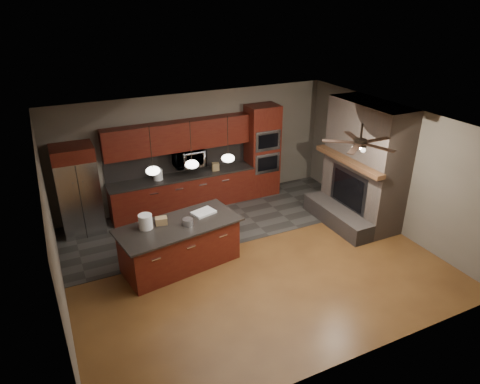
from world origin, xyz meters
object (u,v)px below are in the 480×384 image
refrigerator (78,190)px  counter_box (215,167)px  paint_tray (204,212)px  counter_bucket (158,175)px  microwave (189,158)px  cardboard_box (161,221)px  oven_tower (262,151)px  kitchen_island (180,244)px  white_bucket (146,222)px  paint_can (188,222)px

refrigerator → counter_box: (3.24, 0.03, -0.02)m
paint_tray → counter_bucket: bearing=82.7°
microwave → paint_tray: (-0.47, -2.15, -0.36)m
refrigerator → counter_box: size_ratio=10.68×
refrigerator → counter_bucket: refrigerator is taller
counter_bucket → cardboard_box: bearing=-104.2°
oven_tower → kitchen_island: 3.86m
oven_tower → paint_tray: (-2.44, -2.09, -0.25)m
kitchen_island → microwave: bearing=56.8°
oven_tower → kitchen_island: bearing=-142.9°
oven_tower → white_bucket: oven_tower is taller
paint_can → kitchen_island: bearing=142.0°
oven_tower → counter_bucket: (-2.77, 0.01, -0.17)m
microwave → counter_bucket: bearing=-176.4°
cardboard_box → counter_box: (1.99, 2.11, 0.01)m
kitchen_island → counter_bucket: size_ratio=10.04×
oven_tower → paint_tray: bearing=-139.4°
paint_can → cardboard_box: 0.51m
kitchen_island → paint_can: paint_can is taller
paint_can → paint_tray: (0.44, 0.31, -0.04)m
microwave → cardboard_box: size_ratio=3.37×
counter_box → microwave: bearing=-176.8°
kitchen_island → white_bucket: size_ratio=8.94×
paint_can → cardboard_box: cardboard_box is taller
oven_tower → counter_bucket: 2.78m
paint_tray → kitchen_island: bearing=-177.5°
refrigerator → paint_tray: bearing=-43.5°
oven_tower → microwave: (-1.98, 0.06, 0.11)m
microwave → kitchen_island: microwave is taller
cardboard_box → counter_box: size_ratio=1.15×
microwave → counter_box: microwave is taller
paint_can → refrigerator: bearing=126.0°
counter_bucket → oven_tower: bearing=-0.2°
refrigerator → cardboard_box: refrigerator is taller
counter_bucket → paint_tray: bearing=-81.1°
cardboard_box → kitchen_island: bearing=-15.6°
white_bucket → paint_tray: white_bucket is taller
cardboard_box → counter_box: bearing=56.9°
kitchen_island → white_bucket: white_bucket is taller
oven_tower → white_bucket: (-3.62, -2.18, -0.13)m
paint_tray → counter_box: bearing=45.3°
white_bucket → cardboard_box: white_bucket is taller
white_bucket → cardboard_box: (0.30, 0.03, -0.07)m
paint_tray → microwave: bearing=61.5°
oven_tower → cardboard_box: size_ratio=10.95×
counter_bucket → refrigerator: bearing=-177.4°
paint_tray → white_bucket: bearing=167.9°
microwave → counter_box: size_ratio=3.86×
microwave → kitchen_island: bearing=-114.1°
kitchen_island → white_bucket: (-0.59, 0.11, 0.59)m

